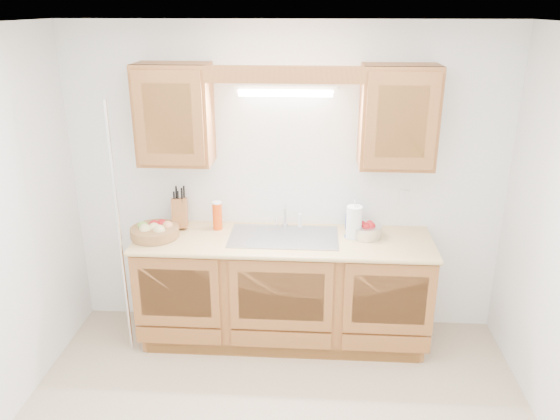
# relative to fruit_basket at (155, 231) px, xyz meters

# --- Properties ---
(room) EXTENTS (3.52, 3.50, 2.50)m
(room) POSITION_rel_fruit_basket_xyz_m (1.00, -1.15, 0.30)
(room) COLOR #C3AA8D
(room) RESTS_ON ground
(base_cabinets) EXTENTS (2.20, 0.60, 0.86)m
(base_cabinets) POSITION_rel_fruit_basket_xyz_m (1.00, 0.05, -0.51)
(base_cabinets) COLOR #A86131
(base_cabinets) RESTS_ON ground
(countertop) EXTENTS (2.30, 0.63, 0.04)m
(countertop) POSITION_rel_fruit_basket_xyz_m (1.00, 0.03, -0.07)
(countertop) COLOR #D9BA72
(countertop) RESTS_ON base_cabinets
(upper_cabinet_left) EXTENTS (0.55, 0.33, 0.75)m
(upper_cabinet_left) POSITION_rel_fruit_basket_xyz_m (0.17, 0.18, 0.87)
(upper_cabinet_left) COLOR #A86131
(upper_cabinet_left) RESTS_ON room
(upper_cabinet_right) EXTENTS (0.55, 0.33, 0.75)m
(upper_cabinet_right) POSITION_rel_fruit_basket_xyz_m (1.83, 0.18, 0.87)
(upper_cabinet_right) COLOR #A86131
(upper_cabinet_right) RESTS_ON room
(valance) EXTENTS (2.20, 0.05, 0.12)m
(valance) POSITION_rel_fruit_basket_xyz_m (1.00, 0.04, 1.19)
(valance) COLOR #A86131
(valance) RESTS_ON room
(fluorescent_fixture) EXTENTS (0.76, 0.08, 0.08)m
(fluorescent_fixture) POSITION_rel_fruit_basket_xyz_m (1.00, 0.26, 1.05)
(fluorescent_fixture) COLOR white
(fluorescent_fixture) RESTS_ON room
(sink) EXTENTS (0.84, 0.46, 0.36)m
(sink) POSITION_rel_fruit_basket_xyz_m (1.00, 0.05, -0.12)
(sink) COLOR #9E9EA3
(sink) RESTS_ON countertop
(wire_shelf_pole) EXTENTS (0.03, 0.03, 2.00)m
(wire_shelf_pole) POSITION_rel_fruit_basket_xyz_m (-0.20, -0.22, 0.05)
(wire_shelf_pole) COLOR silver
(wire_shelf_pole) RESTS_ON ground
(outlet_plate) EXTENTS (0.08, 0.01, 0.12)m
(outlet_plate) POSITION_rel_fruit_basket_xyz_m (1.95, 0.34, 0.20)
(outlet_plate) COLOR white
(outlet_plate) RESTS_ON room
(fruit_basket) EXTENTS (0.50, 0.50, 0.12)m
(fruit_basket) POSITION_rel_fruit_basket_xyz_m (0.00, 0.00, 0.00)
(fruit_basket) COLOR #9B6E3E
(fruit_basket) RESTS_ON countertop
(knife_block) EXTENTS (0.15, 0.21, 0.34)m
(knife_block) POSITION_rel_fruit_basket_xyz_m (0.15, 0.22, 0.07)
(knife_block) COLOR #A86131
(knife_block) RESTS_ON countertop
(orange_canister) EXTENTS (0.08, 0.08, 0.23)m
(orange_canister) POSITION_rel_fruit_basket_xyz_m (0.46, 0.19, 0.06)
(orange_canister) COLOR #ED490D
(orange_canister) RESTS_ON countertop
(soap_bottle) EXTENTS (0.11, 0.11, 0.20)m
(soap_bottle) POSITION_rel_fruit_basket_xyz_m (1.54, 0.27, 0.05)
(soap_bottle) COLOR #234EB3
(soap_bottle) RESTS_ON countertop
(sponge) EXTENTS (0.10, 0.07, 0.02)m
(sponge) POSITION_rel_fruit_basket_xyz_m (1.54, 0.29, -0.04)
(sponge) COLOR #CC333F
(sponge) RESTS_ON countertop
(paper_towel) EXTENTS (0.15, 0.15, 0.31)m
(paper_towel) POSITION_rel_fruit_basket_xyz_m (1.54, 0.08, 0.08)
(paper_towel) COLOR silver
(paper_towel) RESTS_ON countertop
(apple_bowl) EXTENTS (0.28, 0.28, 0.13)m
(apple_bowl) POSITION_rel_fruit_basket_xyz_m (1.64, 0.11, 0.00)
(apple_bowl) COLOR silver
(apple_bowl) RESTS_ON countertop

